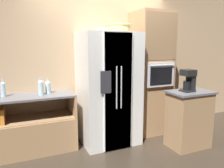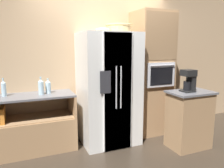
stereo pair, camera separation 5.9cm
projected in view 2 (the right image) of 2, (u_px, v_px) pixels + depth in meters
The scene contains 12 objects.
ground_plane at pixel (112, 140), 3.79m from camera, with size 20.00×20.00×0.00m, color #382D23.
wall_back at pixel (102, 58), 3.96m from camera, with size 12.00×0.06×2.80m.
counter_left at pixel (27, 131), 3.34m from camera, with size 1.40×0.56×0.89m.
refrigerator at pixel (108, 89), 3.63m from camera, with size 0.92×0.82×1.83m.
wall_oven at pixel (151, 74), 4.03m from camera, with size 0.67×0.65×2.22m.
island_counter at pixel (189, 119), 3.48m from camera, with size 0.68×0.47×0.92m.
wicker_basket at pixel (119, 28), 3.53m from camera, with size 0.42×0.42×0.13m.
fruit_bowl at pixel (103, 30), 3.39m from camera, with size 0.23×0.23×0.07m.
bottle_tall at pixel (48, 86), 3.41m from camera, with size 0.08×0.08×0.23m.
bottle_short at pixel (4, 88), 3.19m from camera, with size 0.07×0.07×0.27m.
bottle_wide at pixel (41, 87), 3.30m from camera, with size 0.08×0.08×0.27m.
coffee_maker at pixel (189, 80), 3.35m from camera, with size 0.19×0.18×0.34m.
Camera 2 is at (-1.38, -3.29, 1.61)m, focal length 35.00 mm.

